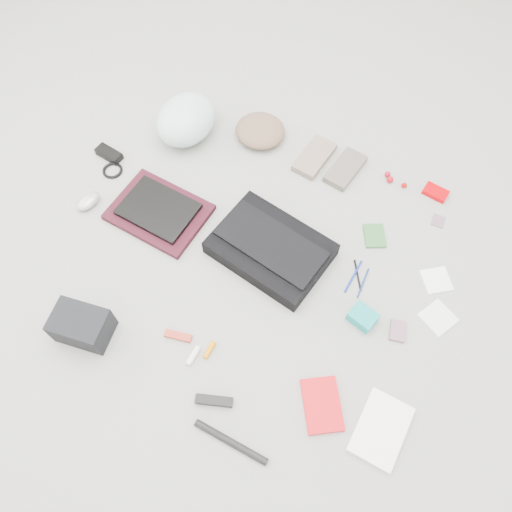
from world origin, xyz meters
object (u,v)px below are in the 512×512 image
(laptop, at_px, (158,209))
(book_red, at_px, (322,405))
(messenger_bag, at_px, (271,249))
(camera_bag, at_px, (82,326))
(accordion_wallet, at_px, (363,317))
(bike_helmet, at_px, (186,120))

(laptop, distance_m, book_red, 0.99)
(messenger_bag, relative_size, camera_bag, 2.28)
(messenger_bag, bearing_deg, laptop, -165.76)
(laptop, height_order, camera_bag, camera_bag)
(book_red, distance_m, accordion_wallet, 0.35)
(book_red, height_order, accordion_wallet, accordion_wallet)
(camera_bag, distance_m, accordion_wallet, 1.01)
(laptop, xyz_separation_m, book_red, (0.83, -0.55, -0.03))
(laptop, relative_size, accordion_wallet, 3.09)
(messenger_bag, distance_m, camera_bag, 0.75)
(bike_helmet, relative_size, book_red, 1.64)
(bike_helmet, height_order, book_red, bike_helmet)
(messenger_bag, xyz_separation_m, laptop, (-0.49, 0.04, -0.00))
(laptop, xyz_separation_m, accordion_wallet, (0.89, -0.20, -0.01))
(book_red, bearing_deg, messenger_bag, 99.18)
(accordion_wallet, bearing_deg, bike_helmet, 169.15)
(laptop, bearing_deg, bike_helmet, 108.60)
(bike_helmet, bearing_deg, book_red, -35.65)
(laptop, relative_size, bike_helmet, 0.98)
(messenger_bag, bearing_deg, book_red, -37.99)
(messenger_bag, relative_size, laptop, 1.49)
(accordion_wallet, bearing_deg, laptop, -169.15)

